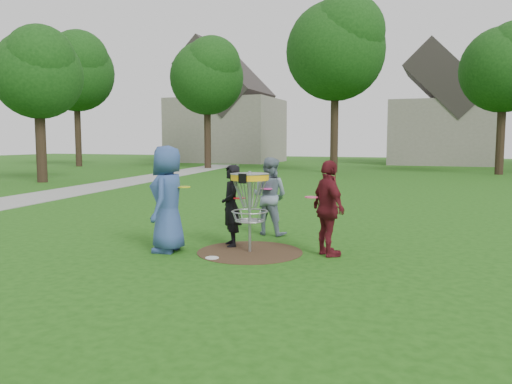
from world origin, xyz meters
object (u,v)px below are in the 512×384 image
(disc_golf_basket, at_px, (250,193))
(player_maroon, at_px, (329,208))
(player_grey, at_px, (270,196))
(player_blue, at_px, (168,199))
(player_black, at_px, (231,206))

(disc_golf_basket, bearing_deg, player_maroon, 8.65)
(player_grey, height_order, disc_golf_basket, player_grey)
(player_blue, distance_m, player_maroon, 2.71)
(player_maroon, relative_size, disc_golf_basket, 1.14)
(player_maroon, bearing_deg, player_blue, 62.97)
(player_grey, xyz_separation_m, player_maroon, (1.51, -1.44, 0.01))
(player_blue, height_order, player_maroon, player_blue)
(player_black, distance_m, player_grey, 1.32)
(player_black, relative_size, player_maroon, 0.93)
(player_blue, height_order, player_grey, player_blue)
(player_blue, bearing_deg, player_maroon, 92.37)
(player_maroon, bearing_deg, player_black, 44.97)
(player_blue, distance_m, player_grey, 2.35)
(player_grey, bearing_deg, player_maroon, 144.93)
(player_black, relative_size, player_grey, 0.94)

